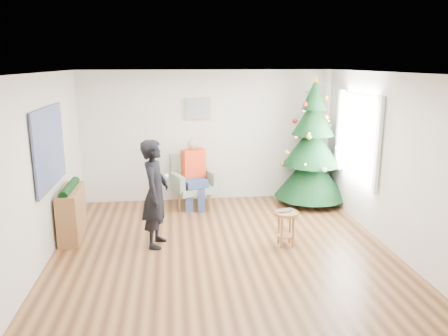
{
  "coord_description": "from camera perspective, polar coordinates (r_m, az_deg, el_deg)",
  "views": [
    {
      "loc": [
        -0.7,
        -6.1,
        2.74
      ],
      "look_at": [
        0.1,
        0.6,
        1.1
      ],
      "focal_mm": 35.0,
      "sensor_mm": 36.0,
      "label": 1
    }
  ],
  "objects": [
    {
      "name": "wall_right",
      "position": [
        7.04,
        20.41,
        0.99
      ],
      "size": [
        0.0,
        5.0,
        5.0
      ],
      "primitive_type": "plane",
      "rotation": [
        1.57,
        0.0,
        -1.57
      ],
      "color": "silver",
      "rests_on": "floor"
    },
    {
      "name": "seated_person",
      "position": [
        8.38,
        -3.95,
        -0.6
      ],
      "size": [
        0.53,
        0.69,
        1.33
      ],
      "rotation": [
        0.0,
        0.0,
        0.34
      ],
      "color": "navy",
      "rests_on": "armchair"
    },
    {
      "name": "standing_man",
      "position": [
        6.63,
        -8.96,
        -3.33
      ],
      "size": [
        0.5,
        0.66,
        1.65
      ],
      "primitive_type": "imported",
      "rotation": [
        0.0,
        0.0,
        1.39
      ],
      "color": "black",
      "rests_on": "floor"
    },
    {
      "name": "game_controller",
      "position": [
        6.52,
        -7.52,
        -1.06
      ],
      "size": [
        0.06,
        0.13,
        0.04
      ],
      "primitive_type": "cube",
      "rotation": [
        0.0,
        0.0,
        -0.19
      ],
      "color": "white",
      "rests_on": "standing_man"
    },
    {
      "name": "wall_back",
      "position": [
        8.75,
        -2.14,
        4.17
      ],
      "size": [
        5.0,
        0.0,
        5.0
      ],
      "primitive_type": "plane",
      "rotation": [
        1.57,
        0.0,
        0.0
      ],
      "color": "silver",
      "rests_on": "floor"
    },
    {
      "name": "stool",
      "position": [
        6.78,
        8.08,
        -7.82
      ],
      "size": [
        0.36,
        0.36,
        0.54
      ],
      "rotation": [
        0.0,
        0.0,
        0.0
      ],
      "color": "brown",
      "rests_on": "floor"
    },
    {
      "name": "window_panel",
      "position": [
        7.88,
        17.07,
        4.0
      ],
      "size": [
        0.04,
        1.3,
        1.4
      ],
      "primitive_type": "cube",
      "color": "white",
      "rests_on": "wall_right"
    },
    {
      "name": "laptop",
      "position": [
        6.68,
        8.16,
        -5.63
      ],
      "size": [
        0.34,
        0.28,
        0.02
      ],
      "primitive_type": "imported",
      "rotation": [
        0.0,
        0.0,
        0.35
      ],
      "color": "silver",
      "rests_on": "stool"
    },
    {
      "name": "christmas_tree",
      "position": [
        8.67,
        11.45,
        2.75
      ],
      "size": [
        1.4,
        1.4,
        2.53
      ],
      "rotation": [
        0.0,
        0.0,
        0.25
      ],
      "color": "#3F2816",
      "rests_on": "floor"
    },
    {
      "name": "armchair",
      "position": [
        8.51,
        -4.08,
        -2.53
      ],
      "size": [
        0.93,
        0.91,
        1.01
      ],
      "rotation": [
        0.0,
        0.0,
        0.34
      ],
      "color": "gray",
      "rests_on": "floor"
    },
    {
      "name": "console",
      "position": [
        7.39,
        -19.27,
        -5.61
      ],
      "size": [
        0.35,
        1.01,
        0.8
      ],
      "primitive_type": "cube",
      "rotation": [
        0.0,
        0.0,
        0.05
      ],
      "color": "brown",
      "rests_on": "floor"
    },
    {
      "name": "floor",
      "position": [
        6.72,
        -0.24,
        -10.39
      ],
      "size": [
        5.0,
        5.0,
        0.0
      ],
      "primitive_type": "plane",
      "color": "brown",
      "rests_on": "ground"
    },
    {
      "name": "framed_picture",
      "position": [
        8.63,
        -3.48,
        7.71
      ],
      "size": [
        0.52,
        0.05,
        0.42
      ],
      "color": "tan",
      "rests_on": "wall_back"
    },
    {
      "name": "wall_front",
      "position": [
        3.94,
        3.95,
        -7.79
      ],
      "size": [
        5.0,
        0.0,
        5.0
      ],
      "primitive_type": "plane",
      "rotation": [
        -1.57,
        0.0,
        0.0
      ],
      "color": "silver",
      "rests_on": "floor"
    },
    {
      "name": "garland",
      "position": [
        7.26,
        -19.53,
        -2.48
      ],
      "size": [
        0.14,
        0.9,
        0.14
      ],
      "primitive_type": "cylinder",
      "rotation": [
        1.57,
        0.0,
        0.0
      ],
      "color": "black",
      "rests_on": "console"
    },
    {
      "name": "ceiling",
      "position": [
        6.14,
        -0.27,
        12.35
      ],
      "size": [
        5.0,
        5.0,
        0.0
      ],
      "primitive_type": "plane",
      "rotation": [
        3.14,
        0.0,
        0.0
      ],
      "color": "white",
      "rests_on": "wall_back"
    },
    {
      "name": "wall_left",
      "position": [
        6.52,
        -22.64,
        -0.17
      ],
      "size": [
        0.0,
        5.0,
        5.0
      ],
      "primitive_type": "plane",
      "rotation": [
        1.57,
        0.0,
        1.57
      ],
      "color": "silver",
      "rests_on": "floor"
    },
    {
      "name": "tapestry",
      "position": [
        6.74,
        -21.84,
        2.51
      ],
      "size": [
        0.03,
        1.5,
        1.15
      ],
      "primitive_type": "cube",
      "color": "black",
      "rests_on": "wall_left"
    },
    {
      "name": "curtains",
      "position": [
        7.86,
        16.86,
        4.0
      ],
      "size": [
        0.05,
        1.75,
        1.5
      ],
      "color": "white",
      "rests_on": "wall_right"
    }
  ]
}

